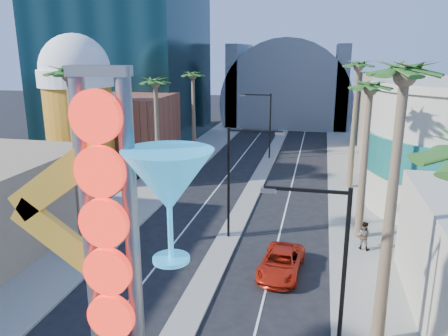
# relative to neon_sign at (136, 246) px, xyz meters

# --- Properties ---
(sidewalk_west) EXTENTS (5.00, 100.00, 0.15)m
(sidewalk_west) POSITION_rel_neon_sign_xyz_m (-10.32, 32.04, -7.23)
(sidewalk_west) COLOR gray
(sidewalk_west) RESTS_ON ground
(sidewalk_east) EXTENTS (5.00, 100.00, 0.15)m
(sidewalk_east) POSITION_rel_neon_sign_xyz_m (8.68, 32.04, -7.23)
(sidewalk_east) COLOR gray
(sidewalk_east) RESTS_ON ground
(median) EXTENTS (1.60, 84.00, 0.15)m
(median) POSITION_rel_neon_sign_xyz_m (-0.82, 35.04, -7.23)
(median) COLOR gray
(median) RESTS_ON ground
(brick_filler_west) EXTENTS (10.00, 10.00, 8.00)m
(brick_filler_west) POSITION_rel_neon_sign_xyz_m (-16.82, 35.04, -3.31)
(brick_filler_west) COLOR brown
(brick_filler_west) RESTS_ON ground
(filler_east) EXTENTS (10.00, 20.00, 10.00)m
(filler_east) POSITION_rel_neon_sign_xyz_m (15.18, 45.04, -2.31)
(filler_east) COLOR #937F5E
(filler_east) RESTS_ON ground
(beer_mug) EXTENTS (7.00, 7.00, 14.50)m
(beer_mug) POSITION_rel_neon_sign_xyz_m (-17.82, 27.04, 0.54)
(beer_mug) COLOR #B36517
(beer_mug) RESTS_ON ground
(canopy) EXTENTS (22.00, 16.00, 22.00)m
(canopy) POSITION_rel_neon_sign_xyz_m (-0.82, 69.04, -3.00)
(canopy) COLOR slate
(canopy) RESTS_ON ground
(neon_sign) EXTENTS (6.53, 2.60, 12.55)m
(neon_sign) POSITION_rel_neon_sign_xyz_m (0.00, 0.00, 0.00)
(neon_sign) COLOR gray
(neon_sign) RESTS_ON ground
(streetlight_0) EXTENTS (3.79, 0.25, 8.00)m
(streetlight_0) POSITION_rel_neon_sign_xyz_m (-0.27, 17.04, -2.43)
(streetlight_0) COLOR black
(streetlight_0) RESTS_ON ground
(streetlight_1) EXTENTS (3.79, 0.25, 8.00)m
(streetlight_1) POSITION_rel_neon_sign_xyz_m (-1.36, 41.04, -2.43)
(streetlight_1) COLOR black
(streetlight_1) RESTS_ON ground
(streetlight_2) EXTENTS (3.45, 0.25, 8.00)m
(streetlight_2) POSITION_rel_neon_sign_xyz_m (5.91, 5.04, -2.47)
(streetlight_2) COLOR black
(streetlight_2) RESTS_ON ground
(palm_1) EXTENTS (2.40, 2.40, 12.70)m
(palm_1) POSITION_rel_neon_sign_xyz_m (-9.82, 13.04, 3.52)
(palm_1) COLOR brown
(palm_1) RESTS_ON ground
(palm_2) EXTENTS (2.40, 2.40, 11.20)m
(palm_2) POSITION_rel_neon_sign_xyz_m (-9.82, 27.04, 2.17)
(palm_2) COLOR brown
(palm_2) RESTS_ON ground
(palm_3) EXTENTS (2.40, 2.40, 11.20)m
(palm_3) POSITION_rel_neon_sign_xyz_m (-9.82, 39.04, 2.17)
(palm_3) COLOR brown
(palm_3) RESTS_ON ground
(palm_5) EXTENTS (2.40, 2.40, 13.20)m
(palm_5) POSITION_rel_neon_sign_xyz_m (8.18, 7.04, 3.96)
(palm_5) COLOR brown
(palm_5) RESTS_ON ground
(palm_6) EXTENTS (2.40, 2.40, 11.70)m
(palm_6) POSITION_rel_neon_sign_xyz_m (8.18, 19.04, 2.62)
(palm_6) COLOR brown
(palm_6) RESTS_ON ground
(palm_7) EXTENTS (2.40, 2.40, 12.70)m
(palm_7) POSITION_rel_neon_sign_xyz_m (8.18, 31.04, 3.52)
(palm_7) COLOR brown
(palm_7) RESTS_ON ground
(red_pickup) EXTENTS (2.75, 5.21, 1.40)m
(red_pickup) POSITION_rel_neon_sign_xyz_m (3.31, 12.74, -6.61)
(red_pickup) COLOR #B71F0E
(red_pickup) RESTS_ON ground
(pedestrian_b) EXTENTS (1.12, 1.00, 1.91)m
(pedestrian_b) POSITION_rel_neon_sign_xyz_m (8.34, 17.00, -6.20)
(pedestrian_b) COLOR gray
(pedestrian_b) RESTS_ON sidewalk_east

